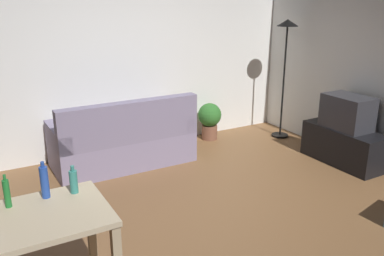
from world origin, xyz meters
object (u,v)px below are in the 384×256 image
at_px(potted_plant, 210,119).
at_px(bottle_green, 7,193).
at_px(couch, 124,143).
at_px(torchiere_lamp, 286,47).
at_px(tv_stand, 343,146).
at_px(desk, 17,235).
at_px(bottle_tall, 74,181).
at_px(tv, 347,112).
at_px(bottle_blue, 45,182).

relative_size(potted_plant, bottle_green, 2.36).
relative_size(couch, torchiere_lamp, 0.99).
distance_m(tv_stand, desk, 4.22).
height_order(torchiere_lamp, bottle_green, torchiere_lamp).
xyz_separation_m(potted_plant, bottle_tall, (-2.63, -2.34, 0.52)).
xyz_separation_m(tv, desk, (-4.12, -0.86, -0.05)).
distance_m(potted_plant, bottle_blue, 3.70).
distance_m(torchiere_lamp, bottle_blue, 4.33).
distance_m(bottle_green, bottle_tall, 0.45).
distance_m(tv_stand, potted_plant, 1.99).
bearing_deg(bottle_tall, tv, 10.04).
relative_size(couch, bottle_green, 7.42).
relative_size(tv, torchiere_lamp, 0.33).
height_order(bottle_green, bottle_tall, bottle_green).
relative_size(tv, desk, 0.50).
bearing_deg(tv_stand, desk, 101.78).
distance_m(desk, bottle_blue, 0.41).
xyz_separation_m(torchiere_lamp, bottle_green, (-4.13, -1.88, -0.55)).
bearing_deg(desk, torchiere_lamp, 26.88).
xyz_separation_m(tv_stand, bottle_green, (-4.13, -0.65, 0.63)).
height_order(couch, desk, couch).
bearing_deg(tv, desk, 101.77).
distance_m(potted_plant, bottle_tall, 3.56).
height_order(couch, tv_stand, couch).
bearing_deg(tv_stand, bottle_blue, 99.19).
distance_m(tv_stand, bottle_blue, 3.98).
relative_size(couch, desk, 1.49).
bearing_deg(tv, tv_stand, 90.00).
xyz_separation_m(couch, tv_stand, (2.56, -1.37, -0.07)).
bearing_deg(desk, tv, 11.66).
xyz_separation_m(torchiere_lamp, desk, (-4.11, -2.09, -0.76)).
height_order(tv, desk, tv).
bearing_deg(tv_stand, torchiere_lamp, 0.00).
height_order(tv_stand, potted_plant, potted_plant).
distance_m(tv_stand, torchiere_lamp, 1.71).
height_order(tv, potted_plant, tv).
bearing_deg(tv, torchiere_lamp, 0.17).
bearing_deg(bottle_blue, desk, -136.00).
relative_size(couch, tv, 2.98).
relative_size(tv_stand, tv, 1.83).
bearing_deg(tv_stand, bottle_tall, 100.05).
height_order(tv, torchiere_lamp, torchiere_lamp).
distance_m(couch, tv_stand, 2.90).
height_order(tv_stand, desk, desk).
bearing_deg(tv, potted_plant, 31.84).
bearing_deg(couch, desk, 55.11).
bearing_deg(bottle_green, desk, -86.40).
bearing_deg(torchiere_lamp, tv_stand, -90.00).
distance_m(torchiere_lamp, desk, 4.68).
height_order(desk, potted_plant, desk).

